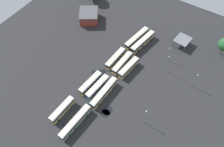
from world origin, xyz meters
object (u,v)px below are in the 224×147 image
(lamp_post_by_building, at_px, (167,63))
(bus_row1_slot2, at_px, (90,83))
(maintenance_shelter, at_px, (183,40))
(bus_row3_slot1, at_px, (143,42))
(depot_building, at_px, (89,16))
(bus_row3_slot2, at_px, (137,38))
(lamp_post_near_entrance, at_px, (145,116))
(bus_row0_slot0, at_px, (75,122))
(lamp_post_mid_lot, at_px, (168,53))
(bus_row1_slot1, at_px, (98,87))
(bus_row1_slot0, at_px, (104,93))
(lamp_post_far_corner, at_px, (195,80))
(bus_row0_slot2, at_px, (62,110))
(bus_row2_slot2, at_px, (115,59))
(bus_row2_slot0, at_px, (128,68))
(bus_row2_slot1, at_px, (122,63))

(lamp_post_by_building, bearing_deg, bus_row1_slot2, 136.33)
(maintenance_shelter, height_order, lamp_post_by_building, lamp_post_by_building)
(bus_row3_slot1, distance_m, depot_building, 30.92)
(bus_row3_slot1, bearing_deg, bus_row1_slot2, 167.83)
(bus_row3_slot2, xyz_separation_m, lamp_post_near_entrance, (-34.90, -22.81, 2.85))
(lamp_post_by_building, bearing_deg, bus_row0_slot0, 157.12)
(lamp_post_mid_lot, relative_size, lamp_post_by_building, 0.79)
(bus_row1_slot1, distance_m, lamp_post_near_entrance, 22.91)
(bus_row1_slot0, height_order, maintenance_shelter, maintenance_shelter)
(bus_row1_slot0, bearing_deg, lamp_post_mid_lot, -23.35)
(bus_row1_slot1, distance_m, lamp_post_far_corner, 39.07)
(bus_row0_slot2, relative_size, bus_row1_slot1, 0.95)
(bus_row0_slot2, height_order, bus_row3_slot2, same)
(lamp_post_mid_lot, height_order, lamp_post_near_entrance, lamp_post_near_entrance)
(bus_row3_slot2, bearing_deg, bus_row3_slot1, -99.78)
(bus_row1_slot1, height_order, bus_row3_slot1, same)
(bus_row1_slot1, bearing_deg, depot_building, 40.64)
(bus_row2_slot2, height_order, lamp_post_far_corner, lamp_post_far_corner)
(bus_row0_slot2, height_order, bus_row1_slot1, same)
(bus_row1_slot1, xyz_separation_m, depot_building, (32.16, 27.60, 0.73))
(bus_row1_slot2, relative_size, lamp_post_near_entrance, 1.41)
(bus_row1_slot1, bearing_deg, lamp_post_mid_lot, -29.42)
(bus_row1_slot2, bearing_deg, bus_row2_slot0, -30.41)
(bus_row0_slot0, relative_size, bus_row1_slot0, 1.00)
(bus_row1_slot2, relative_size, bus_row3_slot2, 0.78)
(bus_row0_slot0, xyz_separation_m, bus_row0_slot2, (1.37, 7.28, -0.00))
(lamp_post_far_corner, bearing_deg, bus_row1_slot0, 129.33)
(bus_row0_slot0, xyz_separation_m, bus_row3_slot2, (49.31, 2.07, 0.00))
(maintenance_shelter, bearing_deg, bus_row1_slot2, 151.92)
(bus_row2_slot2, xyz_separation_m, bus_row3_slot1, (15.26, -5.27, 0.00))
(bus_row2_slot0, xyz_separation_m, bus_row2_slot2, (1.20, 7.39, 0.00))
(maintenance_shelter, bearing_deg, depot_building, 101.56)
(bus_row1_slot1, xyz_separation_m, bus_row3_slot1, (31.77, -3.31, 0.00))
(bus_row0_slot2, xyz_separation_m, bus_row1_slot2, (15.58, -1.88, 0.00))
(bus_row1_slot1, relative_size, bus_row3_slot2, 0.80)
(depot_building, height_order, lamp_post_by_building, lamp_post_by_building)
(bus_row2_slot1, distance_m, depot_building, 33.69)
(lamp_post_by_building, xyz_separation_m, lamp_post_near_entrance, (-26.11, -3.64, -0.50))
(lamp_post_far_corner, relative_size, lamp_post_near_entrance, 0.93)
(maintenance_shelter, bearing_deg, bus_row1_slot1, 155.86)
(bus_row2_slot1, bearing_deg, maintenance_shelter, -33.08)
(bus_row0_slot2, distance_m, lamp_post_far_corner, 53.31)
(lamp_post_mid_lot, bearing_deg, bus_row3_slot1, 81.20)
(bus_row0_slot0, relative_size, depot_building, 1.15)
(bus_row2_slot1, bearing_deg, bus_row3_slot2, 7.36)
(bus_row2_slot0, height_order, lamp_post_by_building, lamp_post_by_building)
(bus_row2_slot1, bearing_deg, bus_row2_slot0, -99.95)
(depot_building, height_order, maintenance_shelter, depot_building)
(bus_row1_slot0, bearing_deg, lamp_post_near_entrance, -95.13)
(bus_row0_slot0, height_order, bus_row3_slot2, same)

